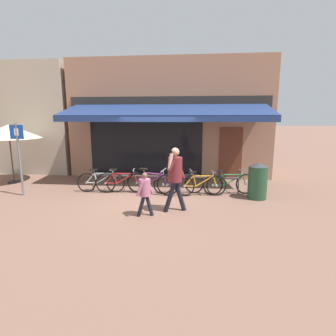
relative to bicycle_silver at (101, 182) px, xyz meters
The scene contains 15 objects.
ground_plane 2.00m from the bicycle_silver, 18.95° to the right, with size 160.00×160.00×0.00m, color brown.
shop_front 4.79m from the bicycle_silver, 61.88° to the left, with size 8.42×4.92×4.86m.
neighbour_building 6.94m from the bicycle_silver, 139.13° to the left, with size 5.28×4.00×4.82m.
bike_rack_rail 2.12m from the bicycle_silver, ahead, with size 5.00×0.04×0.57m.
bicycle_silver is the anchor object (origin of this frame).
bicycle_red 0.71m from the bicycle_silver, ahead, with size 1.72×0.52×0.81m.
bicycle_purple 1.75m from the bicycle_silver, ahead, with size 1.77×0.62×0.87m.
bicycle_black 2.63m from the bicycle_silver, ahead, with size 1.67×0.56×0.79m.
bicycle_orange 3.33m from the bicycle_silver, ahead, with size 1.69×0.54×0.81m.
bicycle_green 4.27m from the bicycle_silver, ahead, with size 1.75×0.64×0.82m.
pedestrian_adult 3.15m from the bicycle_silver, 31.32° to the right, with size 0.62×0.60×1.73m.
pedestrian_child 2.80m from the bicycle_silver, 46.99° to the right, with size 0.45×0.40×1.15m.
litter_bin 5.08m from the bicycle_silver, ahead, with size 0.58×0.58×1.13m.
parking_sign 2.69m from the bicycle_silver, 165.20° to the right, with size 0.44×0.07×2.32m.
cafe_parasol 4.27m from the bicycle_silver, 166.13° to the left, with size 2.30×2.30×2.23m.
Camera 1 is at (1.25, -7.66, 2.47)m, focal length 28.00 mm.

